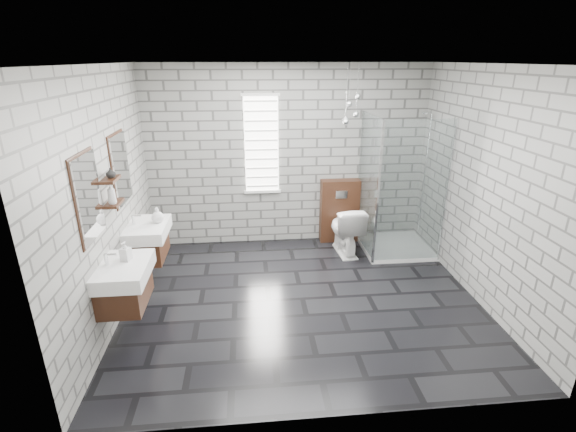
{
  "coord_description": "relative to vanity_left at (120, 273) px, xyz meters",
  "views": [
    {
      "loc": [
        -0.6,
        -4.36,
        2.76
      ],
      "look_at": [
        -0.14,
        0.35,
        0.96
      ],
      "focal_mm": 26.0,
      "sensor_mm": 36.0,
      "label": 1
    }
  ],
  "objects": [
    {
      "name": "floor",
      "position": [
        1.91,
        0.55,
        -0.77
      ],
      "size": [
        4.2,
        3.6,
        0.02
      ],
      "primitive_type": "cube",
      "color": "black",
      "rests_on": "ground"
    },
    {
      "name": "ceiling",
      "position": [
        1.91,
        0.55,
        1.95
      ],
      "size": [
        4.2,
        3.6,
        0.02
      ],
      "primitive_type": "cube",
      "color": "white",
      "rests_on": "wall_back"
    },
    {
      "name": "wall_back",
      "position": [
        1.91,
        2.36,
        0.59
      ],
      "size": [
        4.2,
        0.02,
        2.7
      ],
      "primitive_type": "cube",
      "color": "gray",
      "rests_on": "floor"
    },
    {
      "name": "wall_front",
      "position": [
        1.91,
        -1.26,
        0.59
      ],
      "size": [
        4.2,
        0.02,
        2.7
      ],
      "primitive_type": "cube",
      "color": "gray",
      "rests_on": "floor"
    },
    {
      "name": "wall_left",
      "position": [
        -0.2,
        0.55,
        0.59
      ],
      "size": [
        0.02,
        3.6,
        2.7
      ],
      "primitive_type": "cube",
      "color": "gray",
      "rests_on": "floor"
    },
    {
      "name": "wall_right",
      "position": [
        4.02,
        0.55,
        0.59
      ],
      "size": [
        0.02,
        3.6,
        2.7
      ],
      "primitive_type": "cube",
      "color": "gray",
      "rests_on": "floor"
    },
    {
      "name": "vanity_left",
      "position": [
        0.0,
        0.0,
        0.0
      ],
      "size": [
        0.47,
        0.7,
        1.57
      ],
      "color": "#3D2012",
      "rests_on": "wall_left"
    },
    {
      "name": "vanity_right",
      "position": [
        0.0,
        1.07,
        0.0
      ],
      "size": [
        0.47,
        0.7,
        1.57
      ],
      "color": "#3D2012",
      "rests_on": "wall_left"
    },
    {
      "name": "shelf_lower",
      "position": [
        -0.12,
        0.5,
        0.56
      ],
      "size": [
        0.14,
        0.3,
        0.03
      ],
      "primitive_type": "cube",
      "color": "#3D2012",
      "rests_on": "wall_left"
    },
    {
      "name": "shelf_upper",
      "position": [
        -0.12,
        0.5,
        0.82
      ],
      "size": [
        0.14,
        0.3,
        0.03
      ],
      "primitive_type": "cube",
      "color": "#3D2012",
      "rests_on": "wall_left"
    },
    {
      "name": "window",
      "position": [
        1.51,
        2.33,
        0.79
      ],
      "size": [
        0.56,
        0.05,
        1.48
      ],
      "color": "white",
      "rests_on": "wall_back"
    },
    {
      "name": "cistern_panel",
      "position": [
        2.71,
        2.25,
        -0.26
      ],
      "size": [
        0.6,
        0.2,
        1.0
      ],
      "primitive_type": "cube",
      "color": "#3D2012",
      "rests_on": "floor"
    },
    {
      "name": "flush_plate",
      "position": [
        2.71,
        2.15,
        0.04
      ],
      "size": [
        0.18,
        0.01,
        0.12
      ],
      "primitive_type": "cube",
      "color": "silver",
      "rests_on": "cistern_panel"
    },
    {
      "name": "shower_enclosure",
      "position": [
        3.41,
        1.73,
        -0.25
      ],
      "size": [
        1.0,
        1.0,
        2.03
      ],
      "color": "white",
      "rests_on": "floor"
    },
    {
      "name": "pendant_cluster",
      "position": [
        2.73,
        1.93,
        1.32
      ],
      "size": [
        0.27,
        0.25,
        0.8
      ],
      "color": "silver",
      "rests_on": "ceiling"
    },
    {
      "name": "toilet",
      "position": [
        2.71,
        1.79,
        -0.39
      ],
      "size": [
        0.48,
        0.76,
        0.74
      ],
      "primitive_type": "imported",
      "rotation": [
        0.0,
        0.0,
        3.23
      ],
      "color": "white",
      "rests_on": "floor"
    },
    {
      "name": "soap_bottle_a",
      "position": [
        0.05,
        0.09,
        0.19
      ],
      "size": [
        0.12,
        0.12,
        0.2
      ],
      "primitive_type": "imported",
      "rotation": [
        0.0,
        0.0,
        -0.34
      ],
      "color": "#B2B2B2",
      "rests_on": "vanity_left"
    },
    {
      "name": "soap_bottle_b",
      "position": [
        0.17,
        1.11,
        0.19
      ],
      "size": [
        0.17,
        0.17,
        0.19
      ],
      "primitive_type": "imported",
      "rotation": [
        0.0,
        0.0,
        -0.19
      ],
      "color": "#B2B2B2",
      "rests_on": "vanity_right"
    },
    {
      "name": "soap_bottle_c",
      "position": [
        -0.11,
        0.44,
        0.69
      ],
      "size": [
        0.1,
        0.1,
        0.22
      ],
      "primitive_type": "imported",
      "rotation": [
        0.0,
        0.0,
        -0.23
      ],
      "color": "#B2B2B2",
      "rests_on": "shelf_lower"
    },
    {
      "name": "vase",
      "position": [
        -0.11,
        0.51,
        0.89
      ],
      "size": [
        0.11,
        0.11,
        0.1
      ],
      "primitive_type": "imported",
      "rotation": [
        0.0,
        0.0,
        -0.13
      ],
      "color": "#B2B2B2",
      "rests_on": "shelf_upper"
    }
  ]
}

